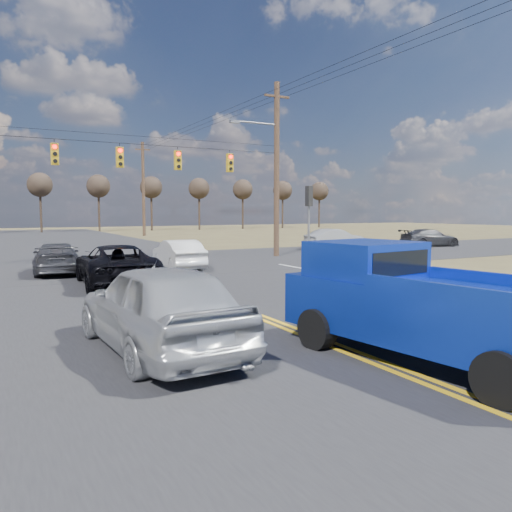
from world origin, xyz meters
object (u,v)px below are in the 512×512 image
pickup_truck (419,305)px  white_car_queue (178,255)px  silver_suv (159,306)px  dgrey_car_queue (57,258)px  cross_car_east_far (430,238)px  cross_car_east_near (335,239)px  black_suv (116,265)px

pickup_truck → white_car_queue: pickup_truck is taller
silver_suv → dgrey_car_queue: bearing=-91.9°
white_car_queue → cross_car_east_far: (21.59, 5.05, -0.01)m
cross_car_east_near → cross_car_east_far: bearing=-99.6°
silver_suv → pickup_truck: bearing=141.5°
cross_car_east_near → cross_car_east_far: (7.76, -1.47, -0.04)m
white_car_queue → cross_car_east_near: size_ratio=0.96×
silver_suv → cross_car_east_far: (26.44, 17.66, -0.20)m
black_suv → dgrey_car_queue: 4.82m
black_suv → dgrey_car_queue: (-1.47, 4.59, -0.08)m
silver_suv → dgrey_car_queue: 13.58m
cross_car_east_near → cross_car_east_far: 7.90m
silver_suv → white_car_queue: 13.51m
white_car_queue → cross_car_east_near: (13.83, 6.52, 0.03)m
silver_suv → dgrey_car_queue: (-0.25, 13.58, -0.21)m
cross_car_east_far → cross_car_east_near: bearing=88.9°
dgrey_car_queue → cross_car_east_near: 19.73m
silver_suv → cross_car_east_near: silver_suv is taller
white_car_queue → pickup_truck: bearing=89.3°
pickup_truck → black_suv: bearing=94.2°
white_car_queue → cross_car_east_near: bearing=-151.9°
pickup_truck → cross_car_east_far: pickup_truck is taller
pickup_truck → cross_car_east_far: size_ratio=1.25×
black_suv → white_car_queue: size_ratio=1.28×
white_car_queue → black_suv: bearing=47.9°
dgrey_car_queue → cross_car_east_far: 27.00m
cross_car_east_far → silver_suv: bearing=133.3°
black_suv → white_car_queue: (3.63, 3.63, -0.06)m
black_suv → cross_car_east_near: 20.20m
black_suv → pickup_truck: bearing=106.8°
dgrey_car_queue → black_suv: bearing=113.9°
cross_car_east_near → white_car_queue: bearing=116.3°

